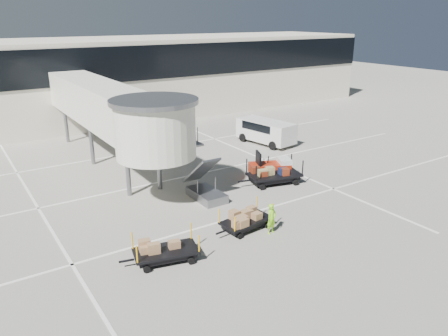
{
  "coord_description": "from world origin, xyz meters",
  "views": [
    {
      "loc": [
        -13.47,
        -15.36,
        10.18
      ],
      "look_at": [
        -0.67,
        4.26,
        2.0
      ],
      "focal_mm": 35.0,
      "sensor_mm": 36.0,
      "label": 1
    }
  ],
  "objects_px": {
    "suitcase_cart": "(274,176)",
    "minivan": "(265,130)",
    "box_cart_near": "(246,220)",
    "ground_worker": "(272,219)",
    "baggage_tug": "(271,168)",
    "box_cart_far": "(166,252)"
  },
  "relations": [
    {
      "from": "suitcase_cart",
      "to": "minivan",
      "type": "relative_size",
      "value": 0.78
    },
    {
      "from": "suitcase_cart",
      "to": "minivan",
      "type": "height_order",
      "value": "minivan"
    },
    {
      "from": "box_cart_near",
      "to": "ground_worker",
      "type": "height_order",
      "value": "ground_worker"
    },
    {
      "from": "baggage_tug",
      "to": "box_cart_near",
      "type": "bearing_deg",
      "value": -114.45
    },
    {
      "from": "baggage_tug",
      "to": "suitcase_cart",
      "type": "relative_size",
      "value": 0.71
    },
    {
      "from": "baggage_tug",
      "to": "box_cart_near",
      "type": "distance_m",
      "value": 7.85
    },
    {
      "from": "ground_worker",
      "to": "minivan",
      "type": "xyz_separation_m",
      "value": [
        9.77,
        13.0,
        0.38
      ]
    },
    {
      "from": "box_cart_far",
      "to": "suitcase_cart",
      "type": "bearing_deg",
      "value": 38.48
    },
    {
      "from": "baggage_tug",
      "to": "ground_worker",
      "type": "xyz_separation_m",
      "value": [
        -5.02,
        -6.29,
        0.14
      ]
    },
    {
      "from": "suitcase_cart",
      "to": "minivan",
      "type": "distance_m",
      "value": 9.51
    },
    {
      "from": "baggage_tug",
      "to": "suitcase_cart",
      "type": "distance_m",
      "value": 1.28
    },
    {
      "from": "box_cart_far",
      "to": "baggage_tug",
      "type": "bearing_deg",
      "value": 42.06
    },
    {
      "from": "box_cart_near",
      "to": "box_cart_far",
      "type": "relative_size",
      "value": 0.94
    },
    {
      "from": "baggage_tug",
      "to": "suitcase_cart",
      "type": "height_order",
      "value": "baggage_tug"
    },
    {
      "from": "box_cart_near",
      "to": "baggage_tug",
      "type": "bearing_deg",
      "value": 36.49
    },
    {
      "from": "box_cart_near",
      "to": "minivan",
      "type": "xyz_separation_m",
      "value": [
        10.58,
        11.98,
        0.63
      ]
    },
    {
      "from": "box_cart_far",
      "to": "ground_worker",
      "type": "xyz_separation_m",
      "value": [
        5.53,
        -0.45,
        0.31
      ]
    },
    {
      "from": "suitcase_cart",
      "to": "box_cart_near",
      "type": "distance_m",
      "value": 6.67
    },
    {
      "from": "suitcase_cart",
      "to": "minivan",
      "type": "bearing_deg",
      "value": 69.0
    },
    {
      "from": "box_cart_near",
      "to": "ground_worker",
      "type": "distance_m",
      "value": 1.33
    },
    {
      "from": "minivan",
      "to": "baggage_tug",
      "type": "bearing_deg",
      "value": -134.98
    },
    {
      "from": "baggage_tug",
      "to": "ground_worker",
      "type": "bearing_deg",
      "value": -105.16
    }
  ]
}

